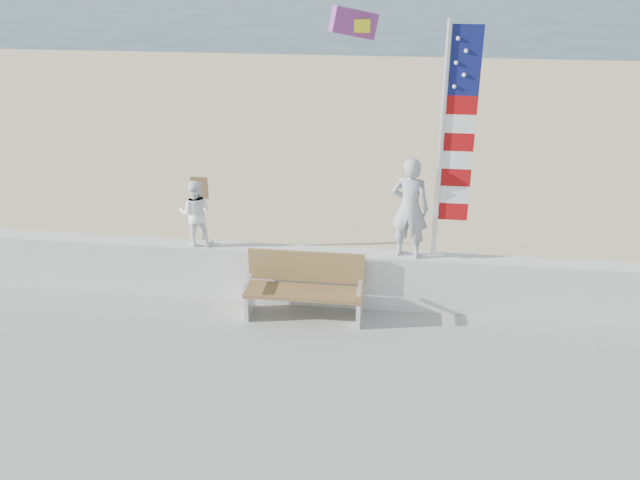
# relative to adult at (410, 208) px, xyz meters

# --- Properties ---
(ground) EXTENTS (220.00, 220.00, 0.00)m
(ground) POSITION_rel_adult_xyz_m (-1.53, -2.00, -1.86)
(ground) COLOR #2E495C
(ground) RESTS_ON ground
(sand) EXTENTS (90.00, 40.00, 0.08)m
(sand) POSITION_rel_adult_xyz_m (-1.53, 7.00, -1.82)
(sand) COLOR #D1BD8B
(sand) RESTS_ON ground
(seawall) EXTENTS (30.00, 0.35, 0.90)m
(seawall) POSITION_rel_adult_xyz_m (-1.53, 0.00, -1.23)
(seawall) COLOR silver
(seawall) RESTS_ON boardwalk
(adult) EXTENTS (0.64, 0.49, 1.56)m
(adult) POSITION_rel_adult_xyz_m (0.00, 0.00, 0.00)
(adult) COLOR #9E9FA4
(adult) RESTS_ON seawall
(child) EXTENTS (0.56, 0.45, 1.07)m
(child) POSITION_rel_adult_xyz_m (-3.32, 0.00, -0.25)
(child) COLOR white
(child) RESTS_ON seawall
(bench) EXTENTS (1.80, 0.57, 1.00)m
(bench) POSITION_rel_adult_xyz_m (-1.53, -0.45, -1.17)
(bench) COLOR olive
(bench) RESTS_ON boardwalk
(flag) EXTENTS (0.50, 0.08, 3.50)m
(flag) POSITION_rel_adult_xyz_m (0.52, -0.00, 1.13)
(flag) COLOR silver
(flag) RESTS_ON seawall
(parafoil_kite) EXTENTS (0.99, 0.65, 0.67)m
(parafoil_kite) POSITION_rel_adult_xyz_m (-1.21, 4.20, 2.21)
(parafoil_kite) COLOR red
(parafoil_kite) RESTS_ON ground
(sign) EXTENTS (0.32, 0.07, 1.46)m
(sign) POSITION_rel_adult_xyz_m (-3.86, 1.96, -0.91)
(sign) COLOR brown
(sign) RESTS_ON sand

